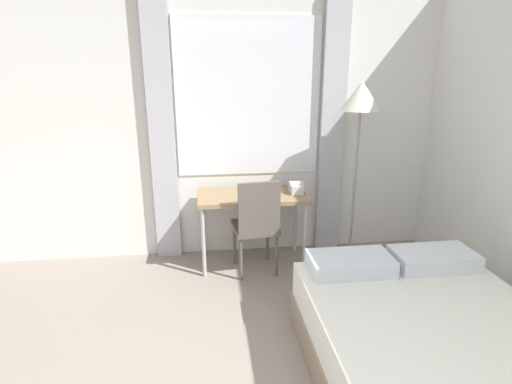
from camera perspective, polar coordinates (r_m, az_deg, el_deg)
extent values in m
cube|color=silver|center=(4.00, -4.82, 9.61)|extent=(5.30, 0.05, 2.70)
cube|color=white|center=(3.96, -1.10, 13.22)|extent=(1.40, 0.01, 1.50)
cube|color=#B2B2BC|center=(3.96, -13.33, 8.38)|extent=(0.24, 0.06, 2.60)
cube|color=#B2B2BC|center=(4.13, 10.82, 8.90)|extent=(0.24, 0.06, 2.60)
cube|color=#937551|center=(3.83, -0.54, -0.63)|extent=(1.04, 0.52, 0.04)
cylinder|color=#B2B2B7|center=(3.74, -7.51, -7.23)|extent=(0.04, 0.04, 0.68)
cylinder|color=#B2B2B7|center=(3.84, 7.03, -6.51)|extent=(0.04, 0.04, 0.68)
cylinder|color=#B2B2B7|center=(4.14, -7.50, -4.70)|extent=(0.04, 0.04, 0.68)
cylinder|color=#B2B2B7|center=(4.23, 5.61, -4.12)|extent=(0.04, 0.04, 0.68)
cube|color=#59514C|center=(3.78, -0.17, -5.04)|extent=(0.44, 0.44, 0.05)
cube|color=#59514C|center=(3.53, 0.47, -2.25)|extent=(0.38, 0.07, 0.47)
cylinder|color=#59514C|center=(3.70, -2.19, -9.61)|extent=(0.03, 0.03, 0.42)
cylinder|color=#59514C|center=(3.77, 2.96, -9.08)|extent=(0.03, 0.03, 0.42)
cylinder|color=#59514C|center=(4.00, -3.11, -7.44)|extent=(0.03, 0.03, 0.42)
cylinder|color=#59514C|center=(4.07, 1.65, -6.99)|extent=(0.03, 0.03, 0.42)
cube|color=silver|center=(2.62, 26.18, -20.42)|extent=(1.38, 1.93, 0.26)
cube|color=silver|center=(2.98, 13.30, -9.91)|extent=(0.59, 0.32, 0.12)
cube|color=silver|center=(3.24, 23.97, -8.68)|extent=(0.59, 0.32, 0.12)
cylinder|color=#4C4C51|center=(4.24, 13.11, -9.35)|extent=(0.30, 0.30, 0.03)
cylinder|color=gray|center=(3.96, 13.86, 0.49)|extent=(0.02, 0.02, 1.48)
cone|color=silver|center=(3.80, 14.83, 13.15)|extent=(0.37, 0.37, 0.26)
cube|color=silver|center=(3.88, 5.74, 0.51)|extent=(0.12, 0.18, 0.09)
cube|color=silver|center=(3.87, 5.77, 1.28)|extent=(0.14, 0.06, 0.02)
cube|color=#4C4238|center=(3.90, 0.65, 0.18)|extent=(0.24, 0.20, 0.02)
cube|color=white|center=(3.90, 0.65, 0.25)|extent=(0.22, 0.19, 0.01)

